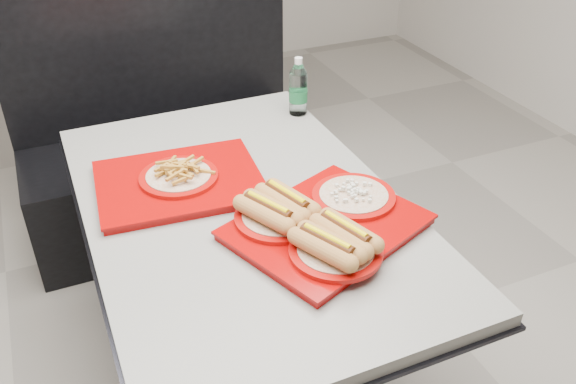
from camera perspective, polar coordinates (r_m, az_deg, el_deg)
name	(u,v)px	position (r m, az deg, el deg)	size (l,w,h in m)	color
ground	(251,372)	(2.33, -3.50, -16.49)	(6.00, 6.00, 0.00)	gray
diner_table	(245,247)	(1.92, -4.09, -5.13)	(0.92, 1.42, 0.75)	black
booth_bench	(166,144)	(2.92, -11.38, 4.40)	(1.30, 0.57, 1.35)	black
tray_near	(321,222)	(1.68, 3.07, -2.83)	(0.61, 0.55, 0.11)	#950404
tray_far	(179,179)	(1.91, -10.17, 1.25)	(0.53, 0.43, 0.10)	#950404
water_bottle	(298,90)	(2.31, 0.96, 9.54)	(0.07, 0.07, 0.22)	silver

